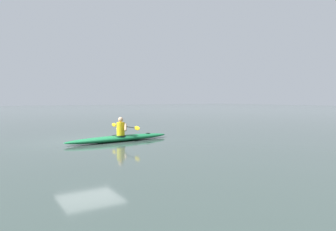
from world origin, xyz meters
TOP-DOWN VIEW (x-y plane):
  - ground_plane at (0.00, 0.00)m, footprint 160.00×160.00m
  - kayak at (-1.07, 0.75)m, footprint 4.77×1.12m
  - kayaker at (-1.14, 0.75)m, footprint 0.50×2.36m

SIDE VIEW (x-z plane):
  - ground_plane at x=0.00m, z-range 0.00..0.00m
  - kayak at x=-1.07m, z-range 0.00..0.25m
  - kayaker at x=-1.14m, z-range 0.19..0.96m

